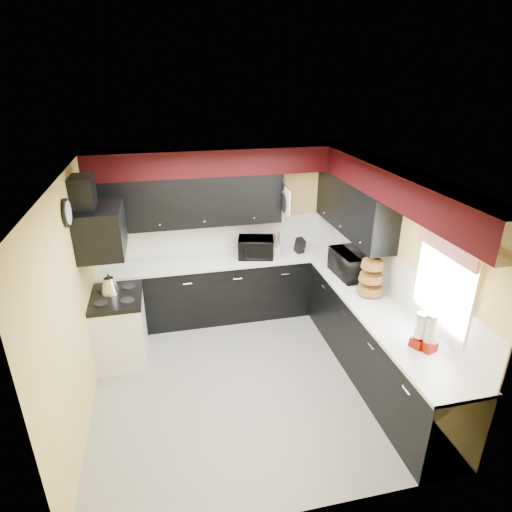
{
  "coord_description": "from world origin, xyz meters",
  "views": [
    {
      "loc": [
        -0.83,
        -4.12,
        3.45
      ],
      "look_at": [
        0.29,
        0.86,
        1.23
      ],
      "focal_mm": 30.0,
      "sensor_mm": 36.0,
      "label": 1
    }
  ],
  "objects": [
    {
      "name": "wall_back",
      "position": [
        0.0,
        1.8,
        1.25
      ],
      "size": [
        3.6,
        0.06,
        2.5
      ],
      "primitive_type": "cube",
      "color": "#E0C666",
      "rests_on": "ground"
    },
    {
      "name": "upper_back",
      "position": [
        -0.5,
        1.62,
        1.8
      ],
      "size": [
        2.6,
        0.35,
        0.7
      ],
      "primitive_type": "cube",
      "color": "black",
      "rests_on": "wall_back"
    },
    {
      "name": "hood",
      "position": [
        -1.55,
        0.75,
        1.78
      ],
      "size": [
        0.5,
        0.78,
        0.55
      ],
      "primitive_type": "cube",
      "color": "black",
      "rests_on": "wall_left"
    },
    {
      "name": "counter_back",
      "position": [
        0.0,
        1.5,
        0.92
      ],
      "size": [
        3.62,
        0.64,
        0.04
      ],
      "primitive_type": "cube",
      "color": "white",
      "rests_on": "cab_back"
    },
    {
      "name": "dispenser_a",
      "position": [
        1.5,
        -1.04,
        1.11
      ],
      "size": [
        0.16,
        0.16,
        0.34
      ],
      "primitive_type": null,
      "rotation": [
        0.0,
        0.0,
        0.43
      ],
      "color": "maroon",
      "rests_on": "counter_right"
    },
    {
      "name": "splash_back",
      "position": [
        0.0,
        1.79,
        1.19
      ],
      "size": [
        3.6,
        0.02,
        0.5
      ],
      "primitive_type": "cube",
      "color": "white",
      "rests_on": "counter_back"
    },
    {
      "name": "window",
      "position": [
        1.79,
        -0.9,
        1.55
      ],
      "size": [
        0.03,
        0.86,
        0.96
      ],
      "primitive_type": null,
      "color": "white",
      "rests_on": "wall_right"
    },
    {
      "name": "upper_right",
      "position": [
        1.62,
        0.9,
        1.8
      ],
      "size": [
        0.35,
        1.8,
        0.7
      ],
      "primitive_type": "cube",
      "color": "black",
      "rests_on": "wall_right"
    },
    {
      "name": "hood_duct",
      "position": [
        -1.68,
        0.75,
        2.2
      ],
      "size": [
        0.24,
        0.4,
        0.4
      ],
      "primitive_type": "cube",
      "color": "black",
      "rests_on": "wall_left"
    },
    {
      "name": "splash_right",
      "position": [
        1.79,
        0.0,
        1.19
      ],
      "size": [
        0.02,
        3.6,
        0.5
      ],
      "primitive_type": "cube",
      "color": "white",
      "rests_on": "counter_right"
    },
    {
      "name": "cut_board",
      "position": [
        0.83,
        1.3,
        1.8
      ],
      "size": [
        0.03,
        0.26,
        0.35
      ],
      "primitive_type": "cube",
      "color": "white",
      "rests_on": "upper_back"
    },
    {
      "name": "baskets",
      "position": [
        1.52,
        0.05,
        1.18
      ],
      "size": [
        0.27,
        0.27,
        0.5
      ],
      "primitive_type": null,
      "color": "brown",
      "rests_on": "upper_right"
    },
    {
      "name": "knife_block",
      "position": [
        1.1,
        1.47,
        1.05
      ],
      "size": [
        0.13,
        0.16,
        0.23
      ],
      "primitive_type": "cube",
      "rotation": [
        0.0,
        0.0,
        0.22
      ],
      "color": "black",
      "rests_on": "counter_back"
    },
    {
      "name": "pan_mid",
      "position": [
        0.82,
        1.42,
        1.75
      ],
      "size": [
        0.03,
        0.28,
        0.46
      ],
      "primitive_type": null,
      "color": "black",
      "rests_on": "upper_back"
    },
    {
      "name": "soffit_back",
      "position": [
        0.0,
        1.62,
        2.33
      ],
      "size": [
        3.6,
        0.36,
        0.35
      ],
      "primitive_type": "cube",
      "color": "black",
      "rests_on": "wall_back"
    },
    {
      "name": "cooktop",
      "position": [
        -1.5,
        0.75,
        0.89
      ],
      "size": [
        0.62,
        0.77,
        0.06
      ],
      "primitive_type": "cube",
      "color": "black",
      "rests_on": "stove"
    },
    {
      "name": "soffit_right",
      "position": [
        1.62,
        -0.18,
        2.33
      ],
      "size": [
        0.36,
        3.24,
        0.35
      ],
      "primitive_type": "cube",
      "color": "black",
      "rests_on": "wall_right"
    },
    {
      "name": "wall_right",
      "position": [
        1.8,
        0.0,
        1.25
      ],
      "size": [
        0.06,
        3.6,
        2.5
      ],
      "primitive_type": "cube",
      "color": "#E0C666",
      "rests_on": "ground"
    },
    {
      "name": "cab_right",
      "position": [
        1.5,
        -0.3,
        0.45
      ],
      "size": [
        0.6,
        3.0,
        0.9
      ],
      "primitive_type": "cube",
      "color": "black",
      "rests_on": "ground"
    },
    {
      "name": "microwave",
      "position": [
        1.53,
        0.6,
        1.11
      ],
      "size": [
        0.45,
        0.63,
        0.33
      ],
      "primitive_type": "imported",
      "rotation": [
        0.0,
        0.0,
        1.63
      ],
      "color": "black",
      "rests_on": "counter_right"
    },
    {
      "name": "pan_low",
      "position": [
        0.82,
        1.68,
        1.72
      ],
      "size": [
        0.03,
        0.24,
        0.42
      ],
      "primitive_type": null,
      "color": "black",
      "rests_on": "upper_back"
    },
    {
      "name": "clock",
      "position": [
        -1.77,
        0.25,
        2.15
      ],
      "size": [
        0.03,
        0.3,
        0.3
      ],
      "primitive_type": null,
      "color": "black",
      "rests_on": "wall_left"
    },
    {
      "name": "ceiling",
      "position": [
        0.0,
        0.0,
        2.5
      ],
      "size": [
        3.6,
        3.6,
        0.06
      ],
      "primitive_type": "cube",
      "color": "white",
      "rests_on": "wall_back"
    },
    {
      "name": "pan_top",
      "position": [
        0.82,
        1.55,
        2.0
      ],
      "size": [
        0.03,
        0.22,
        0.4
      ],
      "primitive_type": null,
      "color": "black",
      "rests_on": "upper_back"
    },
    {
      "name": "deco_plate",
      "position": [
        1.77,
        -0.35,
        2.25
      ],
      "size": [
        0.03,
        0.24,
        0.24
      ],
      "primitive_type": null,
      "color": "white",
      "rests_on": "wall_right"
    },
    {
      "name": "wall_left",
      "position": [
        -1.8,
        0.0,
        1.25
      ],
      "size": [
        0.06,
        3.6,
        2.5
      ],
      "primitive_type": "cube",
      "color": "#E0C666",
      "rests_on": "ground"
    },
    {
      "name": "stove",
      "position": [
        -1.5,
        0.75,
        0.43
      ],
      "size": [
        0.6,
        0.75,
        0.86
      ],
      "primitive_type": "cube",
      "color": "white",
      "rests_on": "ground"
    },
    {
      "name": "kettle",
      "position": [
        -1.56,
        0.83,
        1.02
      ],
      "size": [
        0.28,
        0.28,
        0.2
      ],
      "primitive_type": null,
      "rotation": [
        0.0,
        0.0,
        -0.34
      ],
      "color": "silver",
      "rests_on": "cooktop"
    },
    {
      "name": "utensil_crock",
      "position": [
        0.73,
        1.46,
        1.01
      ],
      "size": [
        0.14,
        0.14,
        0.14
      ],
      "primitive_type": "cylinder",
      "rotation": [
        0.0,
        0.0,
        -0.08
      ],
      "color": "silver",
      "rests_on": "counter_back"
    },
    {
      "name": "toaster_oven",
      "position": [
        0.43,
        1.48,
        1.09
      ],
      "size": [
        0.59,
        0.53,
        0.29
      ],
      "primitive_type": "imported",
      "rotation": [
        0.0,
        0.0,
        -0.24
      ],
      "color": "black",
      "rests_on": "counter_back"
    },
    {
      "name": "cab_back",
      "position": [
        0.0,
        1.5,
        0.45
      ],
      "size": [
        3.6,
        0.6,
        0.9
      ],
      "primitive_type": "cube",
      "color": "black",
      "rests_on": "ground"
    },
    {
      "name": "valance",
      "position": [
        1.73,
        -0.9,
        1.95
      ],
      "size": [
        0.04,
        0.88,
        0.2
      ],
      "primitive_type": "cube",
      "color": "red",
      "rests_on": "wall_right"
    },
    {
      "name": "counter_right",
      "position": [
        1.5,
        -0.3,
        0.92
      ],
      "size": [
        0.64,
        3.02,
        0.04
      ],
      "primitive_type": "cube",
      "color": "white",
      "rests_on": "cab_right"
    },
    {
      "name": "dispenser_b",
      "position": [
        1.56,
        -1.11,
        1.13
      ],
      "size": [
        0.17,
        0.17,
        0.37
      ],
      "primitive_type": null,
      "rotation": [
        0.0,
        0.0,
        0.32
      ],
      "color": "#560005",
      "rests_on": "counter_right"
    },
    {
      "name": "ground",
      "position": [
        0.0,
        0.0,
        0.0
      ],
      "size": [
        3.6,
        3.6,
        0.0
      ],
      "primitive_type": "plane",
      "color": "gray",
      "rests_on": "ground"
    }
  ]
}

